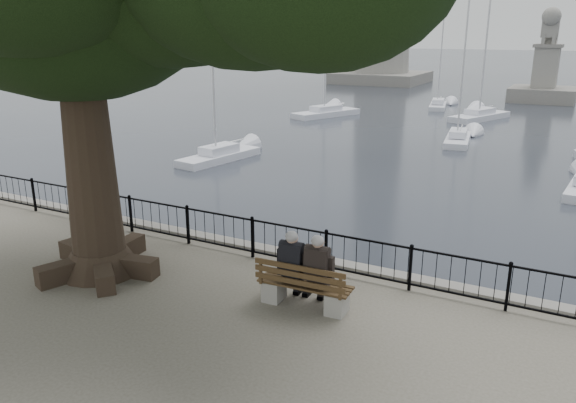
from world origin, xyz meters
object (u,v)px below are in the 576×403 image
Objects in this scene: person_right at (320,274)px; lion_monument at (544,78)px; bench at (304,291)px; person_left at (295,269)px.

person_right is 0.19× the size of lion_monument.
bench is 1.21× the size of person_left.
bench is at bearing -90.80° from lion_monument.
person_right is at bearing -90.46° from lion_monument.
lion_monument reaches higher than bench.
person_left is 0.19× the size of lion_monument.
person_left and person_right have the same top height.
lion_monument is (0.69, 49.21, 0.77)m from bench.
person_right is 49.09m from lion_monument.
person_left is at bearing -177.09° from person_right.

